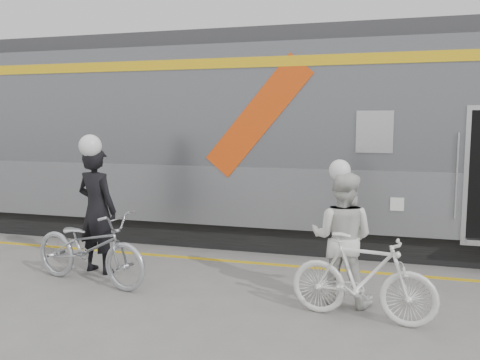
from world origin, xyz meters
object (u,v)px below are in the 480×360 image
at_px(bicycle_left, 90,247).
at_px(bicycle_right, 362,278).
at_px(woman, 342,238).
at_px(man, 97,210).

height_order(bicycle_left, bicycle_right, bicycle_left).
bearing_deg(bicycle_left, woman, -73.50).
xyz_separation_m(man, bicycle_right, (4.19, -0.87, -0.48)).
bearing_deg(man, bicycle_left, 122.89).
height_order(man, bicycle_left, man).
xyz_separation_m(bicycle_left, bicycle_right, (3.99, -0.32, -0.02)).
bearing_deg(bicycle_right, bicycle_left, 94.70).
distance_m(man, woman, 3.90).
height_order(woman, bicycle_right, woman).
height_order(man, woman, man).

